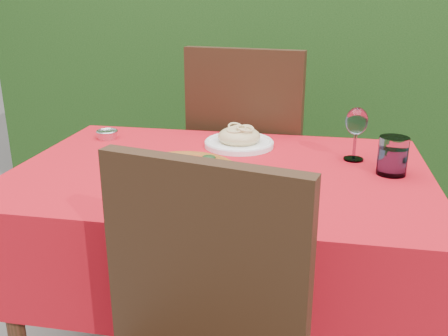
% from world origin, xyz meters
% --- Properties ---
extents(hedge, '(3.20, 0.55, 1.78)m').
position_xyz_m(hedge, '(0.00, 1.55, 0.92)').
color(hedge, black).
rests_on(hedge, ground).
extents(dining_table, '(1.26, 0.86, 0.75)m').
position_xyz_m(dining_table, '(0.00, 0.00, 0.60)').
color(dining_table, '#482617').
rests_on(dining_table, ground).
extents(chair_far, '(0.55, 0.55, 1.06)m').
position_xyz_m(chair_far, '(0.01, 0.62, 0.61)').
color(chair_far, black).
rests_on(chair_far, ground).
extents(pizza_plate, '(0.42, 0.42, 0.07)m').
position_xyz_m(pizza_plate, '(-0.08, -0.18, 0.78)').
color(pizza_plate, white).
rests_on(pizza_plate, dining_table).
extents(pasta_plate, '(0.24, 0.24, 0.07)m').
position_xyz_m(pasta_plate, '(0.02, 0.25, 0.77)').
color(pasta_plate, white).
rests_on(pasta_plate, dining_table).
extents(water_glass, '(0.09, 0.09, 0.11)m').
position_xyz_m(water_glass, '(0.51, 0.04, 0.80)').
color(water_glass, silver).
rests_on(water_glass, dining_table).
extents(wine_glass, '(0.07, 0.07, 0.17)m').
position_xyz_m(wine_glass, '(0.41, 0.16, 0.87)').
color(wine_glass, silver).
rests_on(wine_glass, dining_table).
extents(fork, '(0.11, 0.16, 0.00)m').
position_xyz_m(fork, '(-0.27, -0.06, 0.75)').
color(fork, '#B8B9C0').
rests_on(fork, dining_table).
extents(steel_ramekin, '(0.07, 0.07, 0.03)m').
position_xyz_m(steel_ramekin, '(-0.48, 0.26, 0.76)').
color(steel_ramekin, silver).
rests_on(steel_ramekin, dining_table).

